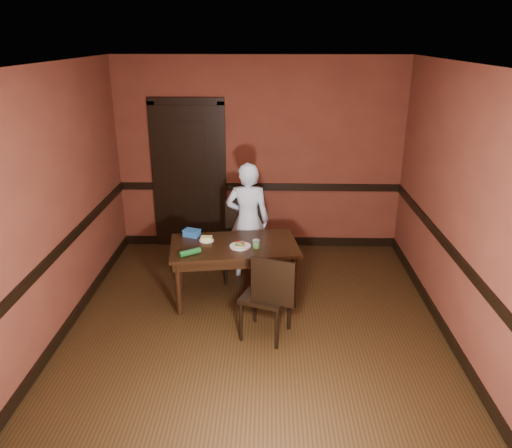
{
  "coord_description": "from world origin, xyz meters",
  "views": [
    {
      "loc": [
        0.13,
        -4.62,
        2.95
      ],
      "look_at": [
        0.0,
        0.35,
        1.05
      ],
      "focal_mm": 35.0,
      "sensor_mm": 36.0,
      "label": 1
    }
  ],
  "objects_px": {
    "sandwich_plate": "(240,245)",
    "sauce_jar": "(256,244)",
    "dining_table": "(235,271)",
    "person": "(248,221)",
    "cheese_saucer": "(206,239)",
    "chair_far": "(243,242)",
    "food_tub": "(192,233)",
    "chair_near": "(265,294)"
  },
  "relations": [
    {
      "from": "dining_table",
      "to": "sandwich_plate",
      "type": "relative_size",
      "value": 6.04
    },
    {
      "from": "person",
      "to": "sauce_jar",
      "type": "height_order",
      "value": "person"
    },
    {
      "from": "sandwich_plate",
      "to": "sauce_jar",
      "type": "height_order",
      "value": "sauce_jar"
    },
    {
      "from": "dining_table",
      "to": "person",
      "type": "distance_m",
      "value": 0.74
    },
    {
      "from": "chair_near",
      "to": "cheese_saucer",
      "type": "relative_size",
      "value": 5.58
    },
    {
      "from": "dining_table",
      "to": "sauce_jar",
      "type": "distance_m",
      "value": 0.48
    },
    {
      "from": "person",
      "to": "sandwich_plate",
      "type": "height_order",
      "value": "person"
    },
    {
      "from": "dining_table",
      "to": "chair_far",
      "type": "height_order",
      "value": "chair_far"
    },
    {
      "from": "dining_table",
      "to": "cheese_saucer",
      "type": "bearing_deg",
      "value": 155.84
    },
    {
      "from": "cheese_saucer",
      "to": "sandwich_plate",
      "type": "bearing_deg",
      "value": -22.49
    },
    {
      "from": "food_tub",
      "to": "sandwich_plate",
      "type": "bearing_deg",
      "value": -6.47
    },
    {
      "from": "sauce_jar",
      "to": "cheese_saucer",
      "type": "relative_size",
      "value": 0.57
    },
    {
      "from": "chair_far",
      "to": "food_tub",
      "type": "relative_size",
      "value": 4.36
    },
    {
      "from": "sandwich_plate",
      "to": "sauce_jar",
      "type": "distance_m",
      "value": 0.19
    },
    {
      "from": "chair_near",
      "to": "dining_table",
      "type": "bearing_deg",
      "value": -44.76
    },
    {
      "from": "sandwich_plate",
      "to": "sauce_jar",
      "type": "bearing_deg",
      "value": -8.46
    },
    {
      "from": "sandwich_plate",
      "to": "food_tub",
      "type": "distance_m",
      "value": 0.67
    },
    {
      "from": "dining_table",
      "to": "chair_far",
      "type": "bearing_deg",
      "value": 73.43
    },
    {
      "from": "chair_far",
      "to": "food_tub",
      "type": "distance_m",
      "value": 0.7
    },
    {
      "from": "chair_far",
      "to": "person",
      "type": "distance_m",
      "value": 0.28
    },
    {
      "from": "dining_table",
      "to": "food_tub",
      "type": "height_order",
      "value": "food_tub"
    },
    {
      "from": "person",
      "to": "sauce_jar",
      "type": "bearing_deg",
      "value": 100.03
    },
    {
      "from": "sandwich_plate",
      "to": "cheese_saucer",
      "type": "relative_size",
      "value": 1.41
    },
    {
      "from": "person",
      "to": "food_tub",
      "type": "distance_m",
      "value": 0.76
    },
    {
      "from": "chair_near",
      "to": "sauce_jar",
      "type": "bearing_deg",
      "value": -60.38
    },
    {
      "from": "chair_near",
      "to": "person",
      "type": "xyz_separation_m",
      "value": [
        -0.24,
        1.41,
        0.27
      ]
    },
    {
      "from": "chair_near",
      "to": "food_tub",
      "type": "height_order",
      "value": "chair_near"
    },
    {
      "from": "cheese_saucer",
      "to": "chair_far",
      "type": "bearing_deg",
      "value": 45.61
    },
    {
      "from": "cheese_saucer",
      "to": "sauce_jar",
      "type": "bearing_deg",
      "value": -18.37
    },
    {
      "from": "dining_table",
      "to": "person",
      "type": "height_order",
      "value": "person"
    },
    {
      "from": "person",
      "to": "cheese_saucer",
      "type": "bearing_deg",
      "value": 48.13
    },
    {
      "from": "cheese_saucer",
      "to": "food_tub",
      "type": "distance_m",
      "value": 0.24
    },
    {
      "from": "sandwich_plate",
      "to": "cheese_saucer",
      "type": "distance_m",
      "value": 0.44
    },
    {
      "from": "chair_far",
      "to": "chair_near",
      "type": "height_order",
      "value": "chair_far"
    },
    {
      "from": "person",
      "to": "cheese_saucer",
      "type": "height_order",
      "value": "person"
    },
    {
      "from": "chair_far",
      "to": "cheese_saucer",
      "type": "height_order",
      "value": "chair_far"
    },
    {
      "from": "sandwich_plate",
      "to": "sauce_jar",
      "type": "relative_size",
      "value": 2.49
    },
    {
      "from": "chair_far",
      "to": "cheese_saucer",
      "type": "relative_size",
      "value": 5.81
    },
    {
      "from": "chair_far",
      "to": "sauce_jar",
      "type": "distance_m",
      "value": 0.68
    },
    {
      "from": "chair_far",
      "to": "cheese_saucer",
      "type": "distance_m",
      "value": 0.62
    },
    {
      "from": "chair_near",
      "to": "sandwich_plate",
      "type": "bearing_deg",
      "value": -47.49
    },
    {
      "from": "sandwich_plate",
      "to": "cheese_saucer",
      "type": "height_order",
      "value": "sandwich_plate"
    }
  ]
}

